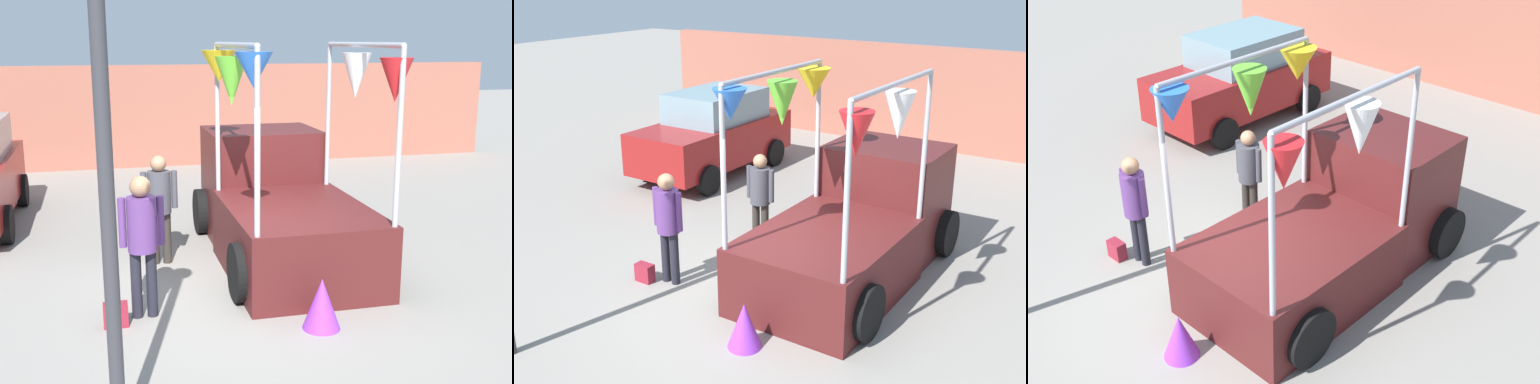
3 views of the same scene
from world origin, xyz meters
The scene contains 8 objects.
ground_plane centered at (0.00, 0.00, 0.00)m, with size 60.00×60.00×0.00m, color gray.
vendor_truck centered at (0.86, 1.52, 0.86)m, with size 2.33×4.09×3.20m.
parked_car centered at (-4.10, 4.28, 0.94)m, with size 1.88×4.00×1.88m.
person_customer centered at (-1.30, -0.39, 1.04)m, with size 0.53×0.34×1.72m.
person_vendor centered at (-0.92, 1.46, 0.97)m, with size 0.53×0.34×1.62m.
handbag centered at (-1.65, -0.59, 0.14)m, with size 0.28×0.16×0.28m, color maroon.
brick_boundary_wall centered at (0.00, 9.08, 1.30)m, with size 18.00×0.36×2.60m, color #9E5947.
folded_kite_bundle_violet centered at (0.64, -1.21, 0.30)m, with size 0.44×0.44×0.60m, color purple.
Camera 3 is at (5.52, -4.54, 5.66)m, focal length 45.00 mm.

